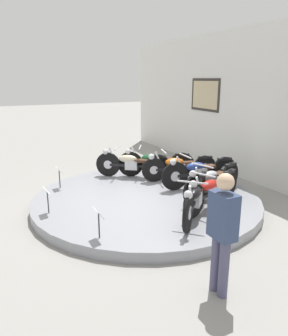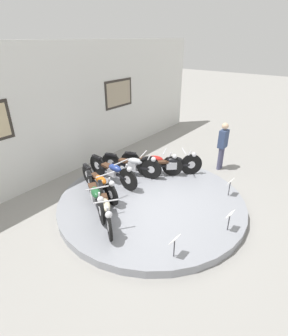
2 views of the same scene
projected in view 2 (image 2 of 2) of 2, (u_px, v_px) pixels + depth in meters
ground_plane at (151, 204)px, 7.16m from camera, size 60.00×60.00×0.00m
display_platform at (151, 201)px, 7.11m from camera, size 4.95×4.95×0.20m
back_wall at (64, 112)px, 8.10m from camera, size 14.00×0.22×4.04m
motorcycle_cream at (105, 207)px, 6.04m from camera, size 1.24×1.63×0.80m
motorcycle_green at (95, 194)px, 6.50m from camera, size 1.10×1.75×0.81m
motorcycle_orange at (99, 182)px, 7.10m from camera, size 0.66×1.90×0.78m
motorcycle_blue at (113, 171)px, 7.65m from camera, size 0.54×2.02×0.81m
motorcycle_silver at (132, 164)px, 8.06m from camera, size 0.71×1.92×0.80m
motorcycle_red at (152, 162)px, 8.20m from camera, size 0.81×1.87×0.80m
motorcycle_black at (171, 164)px, 8.06m from camera, size 1.44×1.50×0.82m
info_placard_front_left at (175, 242)px, 5.04m from camera, size 0.26×0.11×0.51m
info_placard_front_centre at (230, 217)px, 5.74m from camera, size 0.26×0.11×0.51m
info_placard_front_right at (230, 184)px, 7.04m from camera, size 0.26×0.11×0.51m
visitor_standing at (223, 144)px, 8.69m from camera, size 0.36×0.22×1.63m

